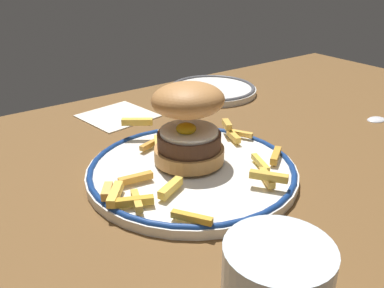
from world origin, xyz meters
The scene contains 7 objects.
ground_plane centered at (0.00, 0.00, -2.00)cm, with size 144.69×82.82×4.00cm, color brown.
dinner_plate centered at (1.07, 3.83, 0.84)cm, with size 27.33×27.33×1.60cm.
burger centered at (1.89, 5.74, 6.94)cm, with size 11.69×11.92×10.66cm.
fries_pile centered at (-0.04, 3.33, 2.29)cm, with size 26.10×25.94×2.82cm.
side_plate centered at (25.04, 29.52, 0.83)cm, with size 18.00×18.00×1.60cm.
spoon centered at (40.25, 0.72, 0.36)cm, with size 13.41×3.40×0.90cm.
napkin centered at (3.18, 29.13, 0.20)cm, with size 11.27×11.09×0.40cm, color silver.
Camera 1 is at (-27.53, -35.25, 26.97)cm, focal length 39.43 mm.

